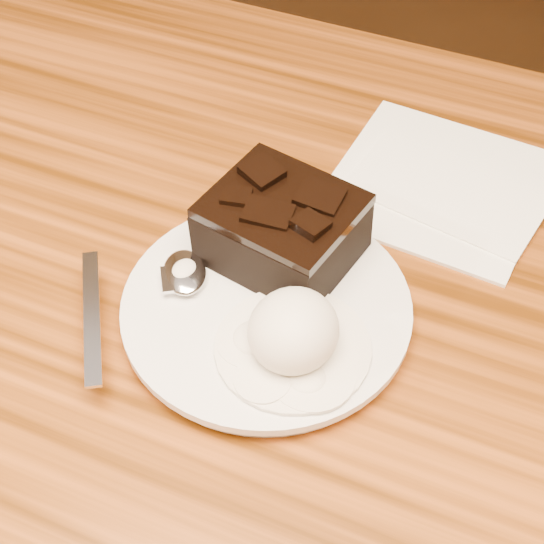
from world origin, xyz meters
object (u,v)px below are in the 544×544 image
at_px(dining_table, 186,535).
at_px(napkin, 438,183).
at_px(ice_cream_scoop, 293,331).
at_px(plate, 266,312).
at_px(spoon, 185,274).
at_px(brownie, 282,232).

xyz_separation_m(dining_table, napkin, (0.16, 0.21, 0.38)).
relative_size(ice_cream_scoop, napkin, 0.39).
xyz_separation_m(plate, ice_cream_scoop, (0.03, -0.03, 0.03)).
bearing_deg(napkin, dining_table, -126.86).
bearing_deg(spoon, ice_cream_scoop, -48.77).
bearing_deg(plate, dining_table, -162.54).
bearing_deg(brownie, spoon, -137.40).
xyz_separation_m(dining_table, brownie, (0.07, 0.07, 0.41)).
height_order(plate, ice_cream_scoop, ice_cream_scoop).
bearing_deg(napkin, ice_cream_scoop, -101.15).
relative_size(dining_table, spoon, 6.87).
distance_m(dining_table, ice_cream_scoop, 0.43).
bearing_deg(napkin, brownie, -121.51).
relative_size(ice_cream_scoop, spoon, 0.36).
xyz_separation_m(plate, brownie, (-0.01, 0.05, 0.03)).
xyz_separation_m(brownie, ice_cream_scoop, (0.04, -0.08, -0.00)).
height_order(dining_table, spoon, spoon).
distance_m(dining_table, plate, 0.39).
relative_size(dining_table, brownie, 12.07).
height_order(brownie, napkin, brownie).
distance_m(dining_table, spoon, 0.40).
distance_m(brownie, napkin, 0.16).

